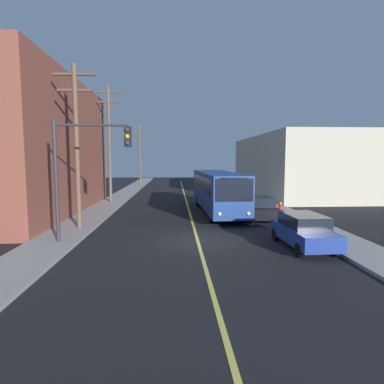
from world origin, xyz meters
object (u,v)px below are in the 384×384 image
(utility_pole_near, at_px, (77,139))
(utility_pole_far, at_px, (140,151))
(parked_car_black, at_px, (259,208))
(fire_hydrant, at_px, (280,207))
(city_bus, at_px, (217,190))
(parked_car_silver, at_px, (241,197))
(traffic_signal_left_corner, at_px, (87,157))
(utility_pole_mid, at_px, (109,139))
(parked_car_blue, at_px, (303,230))

(utility_pole_near, distance_m, utility_pole_far, 34.54)
(parked_car_black, distance_m, fire_hydrant, 2.82)
(city_bus, bearing_deg, fire_hydrant, -16.77)
(city_bus, xyz_separation_m, parked_car_silver, (2.53, 2.96, -0.98))
(utility_pole_near, bearing_deg, traffic_signal_left_corner, -66.03)
(parked_car_black, height_order, utility_pole_mid, utility_pole_mid)
(parked_car_blue, height_order, fire_hydrant, parked_car_blue)
(traffic_signal_left_corner, bearing_deg, utility_pole_near, 113.97)
(parked_car_blue, height_order, utility_pole_far, utility_pole_far)
(parked_car_blue, distance_m, fire_hydrant, 9.26)
(parked_car_silver, distance_m, fire_hydrant, 4.86)
(parked_car_black, xyz_separation_m, traffic_signal_left_corner, (-10.13, -5.98, 3.46))
(city_bus, xyz_separation_m, traffic_signal_left_corner, (-7.61, -9.19, 2.49))
(city_bus, height_order, parked_car_blue, city_bus)
(parked_car_black, distance_m, utility_pole_far, 34.25)
(parked_car_blue, distance_m, utility_pole_far, 41.12)
(city_bus, bearing_deg, utility_pole_near, -147.01)
(parked_car_silver, relative_size, utility_pole_mid, 0.41)
(city_bus, relative_size, parked_car_silver, 2.75)
(city_bus, relative_size, traffic_signal_left_corner, 2.04)
(parked_car_black, height_order, utility_pole_near, utility_pole_near)
(parked_car_black, bearing_deg, fire_hydrant, 40.40)
(utility_pole_far, bearing_deg, traffic_signal_left_corner, -87.72)
(parked_car_silver, xyz_separation_m, traffic_signal_left_corner, (-10.15, -12.16, 3.46))
(parked_car_silver, bearing_deg, fire_hydrant, -64.14)
(city_bus, xyz_separation_m, utility_pole_mid, (-9.58, 6.13, 4.34))
(traffic_signal_left_corner, height_order, fire_hydrant, traffic_signal_left_corner)
(parked_car_black, distance_m, traffic_signal_left_corner, 12.26)
(parked_car_silver, distance_m, utility_pole_near, 15.30)
(fire_hydrant, bearing_deg, utility_pole_mid, 152.10)
(fire_hydrant, bearing_deg, utility_pole_far, 114.61)
(parked_car_silver, distance_m, utility_pole_far, 28.59)
(parked_car_silver, bearing_deg, utility_pole_near, -142.66)
(utility_pole_near, xyz_separation_m, fire_hydrant, (13.73, 4.49, -4.81))
(utility_pole_far, bearing_deg, fire_hydrant, -65.39)
(traffic_signal_left_corner, relative_size, fire_hydrant, 7.14)
(city_bus, distance_m, utility_pole_far, 30.29)
(parked_car_blue, xyz_separation_m, utility_pole_near, (-11.80, 4.56, 4.56))
(utility_pole_far, relative_size, fire_hydrant, 11.69)
(city_bus, distance_m, parked_car_silver, 4.02)
(parked_car_silver, xyz_separation_m, fire_hydrant, (2.12, -4.37, -0.26))
(city_bus, distance_m, parked_car_blue, 10.85)
(parked_car_black, bearing_deg, parked_car_silver, 89.82)
(parked_car_blue, distance_m, utility_pole_near, 13.45)
(city_bus, relative_size, parked_car_black, 2.77)
(utility_pole_far, height_order, traffic_signal_left_corner, utility_pole_far)
(utility_pole_far, xyz_separation_m, fire_hydrant, (13.77, -30.05, -4.97))
(utility_pole_mid, xyz_separation_m, fire_hydrant, (14.23, -7.53, -5.57))
(parked_car_black, xyz_separation_m, parked_car_silver, (0.02, 6.18, 0.00))
(parked_car_blue, distance_m, utility_pole_mid, 21.32)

